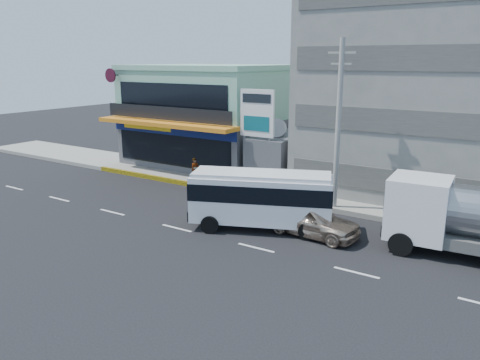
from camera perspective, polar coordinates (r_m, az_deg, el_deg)
name	(u,v)px	position (r m, az deg, el deg)	size (l,w,h in m)	color
ground	(177,228)	(25.59, -7.72, -5.84)	(120.00, 120.00, 0.00)	black
sidewalk	(332,198)	(30.88, 11.10, -2.12)	(70.00, 5.00, 0.30)	gray
shop_building	(210,118)	(40.20, -3.68, 7.56)	(12.40, 11.70, 8.00)	#47474C
concrete_building	(441,88)	(33.65, 23.35, 10.21)	(16.00, 12.00, 14.00)	gray
gap_structure	(282,158)	(34.72, 5.13, 2.66)	(3.00, 6.00, 3.50)	#47474C
satellite_dish	(276,136)	(33.52, 4.39, 5.43)	(1.50, 1.50, 0.15)	slate
billboard	(257,119)	(32.03, 2.09, 7.48)	(2.60, 0.18, 6.90)	gray
utility_pole_near	(338,126)	(27.56, 11.88, 6.50)	(1.60, 0.30, 10.00)	#999993
minibus	(261,196)	(24.73, 2.60, -1.92)	(7.77, 5.01, 3.11)	white
sedan	(311,220)	(24.37, 8.68, -4.79)	(2.02, 5.03, 1.71)	#BAA48E
motorcycle_rider	(195,179)	(32.76, -5.48, 0.11)	(1.84, 1.13, 2.23)	#5E150D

